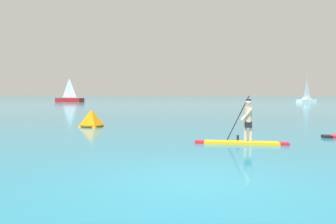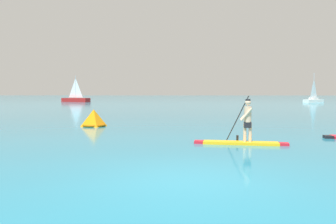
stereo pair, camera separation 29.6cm
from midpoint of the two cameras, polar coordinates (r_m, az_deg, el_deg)
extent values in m
plane|color=teal|center=(7.59, 3.67, -11.17)|extent=(440.00, 440.00, 0.00)
cube|color=yellow|center=(12.78, 11.52, -5.07)|extent=(2.75, 0.92, 0.10)
cube|color=red|center=(12.81, 4.68, -5.00)|extent=(0.39, 0.43, 0.10)
cube|color=red|center=(12.94, 18.29, -5.07)|extent=(0.38, 0.38, 0.10)
cylinder|color=beige|center=(12.74, 12.22, -3.26)|extent=(0.11, 0.11, 0.72)
cylinder|color=beige|center=(12.75, 13.07, -3.26)|extent=(0.11, 0.11, 0.72)
cube|color=black|center=(12.71, 12.66, -2.06)|extent=(0.29, 0.25, 0.22)
cylinder|color=beige|center=(12.69, 12.68, -0.35)|extent=(0.26, 0.26, 0.58)
sphere|color=beige|center=(12.67, 12.71, 1.57)|extent=(0.21, 0.21, 0.21)
cylinder|color=black|center=(12.66, 12.71, 2.00)|extent=(0.18, 0.18, 0.06)
cylinder|color=beige|center=(12.53, 12.50, -0.36)|extent=(0.44, 0.14, 0.51)
cylinder|color=beige|center=(12.83, 12.42, -0.27)|extent=(0.44, 0.14, 0.51)
cylinder|color=black|center=(13.06, 11.04, -0.99)|extent=(0.82, 0.15, 1.69)
cube|color=black|center=(13.14, 11.00, -4.53)|extent=(0.11, 0.21, 0.32)
cube|color=black|center=(15.68, 24.58, -3.74)|extent=(0.36, 0.45, 0.11)
pyramid|color=orange|center=(19.44, -13.13, -0.98)|extent=(1.44, 1.44, 0.95)
torus|color=#915407|center=(19.47, -13.12, -2.20)|extent=(1.30, 1.30, 0.12)
cube|color=#A51E1E|center=(70.83, -16.31, 1.94)|extent=(6.08, 3.57, 0.80)
cylinder|color=#B2B2B7|center=(70.82, -16.34, 4.10)|extent=(0.12, 0.12, 4.53)
pyramid|color=white|center=(70.82, -16.34, 3.94)|extent=(2.42, 1.18, 3.93)
cube|color=white|center=(70.58, 22.13, 1.75)|extent=(4.82, 4.15, 0.60)
cylinder|color=#B2B2B7|center=(70.57, 22.18, 4.03)|extent=(0.12, 0.12, 5.02)
pyramid|color=white|center=(70.56, 22.17, 3.65)|extent=(1.67, 1.71, 3.90)
cube|color=silver|center=(70.57, 22.14, 2.13)|extent=(2.00, 1.83, 0.36)
camera|label=1|loc=(0.15, -90.60, -0.03)|focal=36.31mm
camera|label=2|loc=(0.15, 89.40, 0.03)|focal=36.31mm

